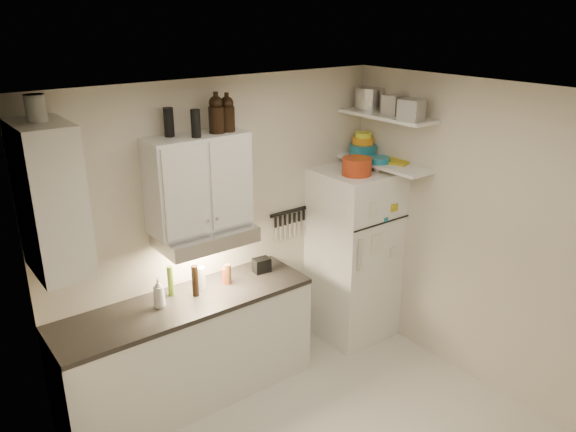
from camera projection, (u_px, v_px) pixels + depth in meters
ceiling at (346, 98)px, 3.28m from camera, size 3.20×3.00×0.02m
back_wall at (223, 230)px, 4.87m from camera, size 3.20×0.02×2.60m
left_wall at (101, 389)px, 2.83m from camera, size 0.02×3.00×2.60m
right_wall at (484, 240)px, 4.65m from camera, size 0.02×3.00×2.60m
base_cabinet at (189, 352)px, 4.62m from camera, size 2.10×0.60×0.88m
countertop at (185, 303)px, 4.46m from camera, size 2.10×0.62×0.04m
upper_cabinet at (198, 182)px, 4.39m from camera, size 0.80×0.33×0.75m
side_cabinet at (51, 199)px, 3.60m from camera, size 0.33×0.55×1.00m
range_hood at (205, 236)px, 4.49m from camera, size 0.76×0.46×0.12m
fridge at (354, 254)px, 5.47m from camera, size 0.70×0.68×1.70m
shelf_hi at (387, 116)px, 5.01m from camera, size 0.30×0.95×0.03m
shelf_lo at (384, 164)px, 5.16m from camera, size 0.30×0.95×0.03m
knife_strip at (289, 212)px, 5.24m from camera, size 0.42×0.02×0.03m
dutch_oven at (357, 166)px, 5.01m from camera, size 0.28×0.28×0.16m
book_stack at (394, 165)px, 5.17m from camera, size 0.30×0.34×0.09m
spice_jar at (377, 166)px, 5.12m from camera, size 0.06×0.06×0.09m
stock_pot at (369, 98)px, 5.24m from camera, size 0.33×0.33×0.20m
tin_a at (394, 105)px, 4.94m from camera, size 0.19×0.17×0.18m
tin_b at (412, 110)px, 4.69m from camera, size 0.21×0.21×0.18m
bowl_teal at (363, 150)px, 5.39m from camera, size 0.26×0.26×0.10m
bowl_orange at (363, 141)px, 5.40m from camera, size 0.20×0.20×0.06m
bowl_yellow at (363, 135)px, 5.38m from camera, size 0.16×0.16×0.05m
plates at (379, 160)px, 5.13m from camera, size 0.22×0.22×0.05m
growler_a at (216, 114)px, 4.28m from camera, size 0.15×0.15×0.29m
growler_b at (227, 113)px, 4.34m from camera, size 0.12×0.12×0.28m
thermos_a at (196, 123)px, 4.14m from camera, size 0.09×0.09×0.21m
thermos_b at (169, 122)px, 4.16m from camera, size 0.09×0.09×0.22m
side_jar at (36, 108)px, 3.42m from camera, size 0.16×0.16×0.16m
soap_bottle at (159, 291)px, 4.32m from camera, size 0.12×0.12×0.27m
pepper_mill at (228, 274)px, 4.71m from camera, size 0.06×0.06×0.18m
oil_bottle at (171, 281)px, 4.50m from camera, size 0.06×0.06×0.25m
vinegar_bottle at (195, 281)px, 4.50m from camera, size 0.06×0.06×0.26m
clear_bottle at (201, 278)px, 4.62m from camera, size 0.07×0.07×0.19m
red_jar at (226, 275)px, 4.72m from camera, size 0.09×0.09×0.14m
caddy at (262, 265)px, 4.93m from camera, size 0.16×0.12×0.13m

